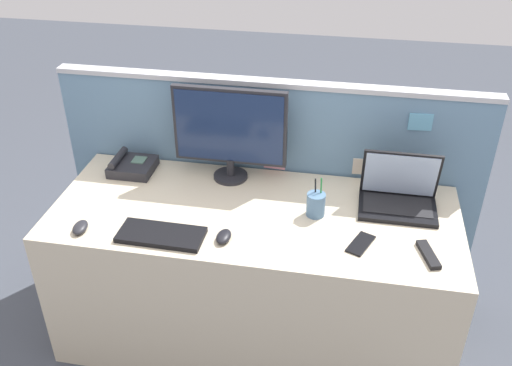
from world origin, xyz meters
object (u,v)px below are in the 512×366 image
Objects in this scene: keyboard_main at (161,235)px; desk_phone at (132,166)px; laptop at (399,193)px; computer_mouse_left_hand at (80,227)px; cell_phone_black_slab at (361,244)px; computer_mouse_right_hand at (224,236)px; pen_cup at (316,204)px; desktop_monitor at (230,130)px; tv_remote at (428,255)px.

desk_phone is at bearing 123.77° from keyboard_main.
laptop reaches higher than keyboard_main.
computer_mouse_left_hand is 1.19m from cell_phone_black_slab.
computer_mouse_right_hand is 0.62m from computer_mouse_left_hand.
keyboard_main is 2.04× the size of pen_cup.
laptop is at bearing 87.55° from cell_phone_black_slab.
desktop_monitor is 2.59× the size of desk_phone.
laptop is 3.43× the size of computer_mouse_right_hand.
tv_remote is (0.27, -0.03, 0.01)m from cell_phone_black_slab.
pen_cup reaches higher than desk_phone.
laptop is 2.22× the size of cell_phone_black_slab.
pen_cup is (0.94, -0.22, 0.03)m from desk_phone.
computer_mouse_right_hand is 1.00× the size of computer_mouse_left_hand.
computer_mouse_left_hand is (-0.54, -0.55, -0.24)m from desktop_monitor.
desk_phone is 0.59m from keyboard_main.
cell_phone_black_slab is (-0.15, -0.32, -0.06)m from laptop.
desktop_monitor is at bearing 136.40° from tv_remote.
laptop is 0.37m from tv_remote.
cell_phone_black_slab is (0.83, 0.10, -0.01)m from keyboard_main.
computer_mouse_right_hand is at bearing -2.57° from computer_mouse_left_hand.
computer_mouse_right_hand is 0.57m from cell_phone_black_slab.
computer_mouse_left_hand is 0.56× the size of pen_cup.
computer_mouse_right_hand is 0.56× the size of pen_cup.
tv_remote is (1.41, -0.43, -0.02)m from desk_phone.
pen_cup is (-0.36, -0.14, -0.01)m from laptop.
desktop_monitor is at bearing 38.67° from computer_mouse_left_hand.
desktop_monitor is 3.06× the size of pen_cup.
desk_phone is at bearing 146.48° from tv_remote.
tv_remote is (0.91, -0.46, -0.25)m from desktop_monitor.
desktop_monitor is 1.05m from tv_remote.
pen_cup is at bearing -29.78° from desktop_monitor.
computer_mouse_left_hand is at bearing -151.18° from cell_phone_black_slab.
computer_mouse_right_hand reaches higher than keyboard_main.
laptop reaches higher than computer_mouse_left_hand.
pen_cup reaches higher than computer_mouse_left_hand.
laptop is at bearing 91.26° from tv_remote.
cell_phone_black_slab is (1.18, 0.11, -0.01)m from computer_mouse_left_hand.
keyboard_main is 1.10m from tv_remote.
desktop_monitor is 0.55m from desk_phone.
desk_phone is 1.23× the size of tv_remote.
keyboard_main is (-0.18, -0.53, -0.25)m from desktop_monitor.
tv_remote is at bearing -23.98° from pen_cup.
desk_phone is at bearing -175.89° from cell_phone_black_slab.
desktop_monitor is 0.61m from keyboard_main.
keyboard_main is at bearing -108.99° from desktop_monitor.
pen_cup is 0.52m from tv_remote.
keyboard_main is 0.83m from cell_phone_black_slab.
desktop_monitor reaches higher than keyboard_main.
desk_phone is 2.09× the size of computer_mouse_right_hand.
computer_mouse_right_hand is 0.59× the size of tv_remote.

